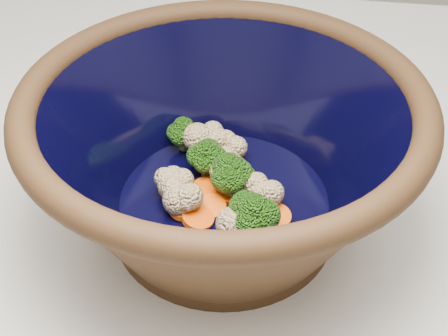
% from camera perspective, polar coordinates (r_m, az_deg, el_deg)
% --- Properties ---
extents(mixing_bowl, '(0.40, 0.40, 0.17)m').
position_cam_1_polar(mixing_bowl, '(0.59, 0.00, 1.19)').
color(mixing_bowl, black).
rests_on(mixing_bowl, counter).
extents(vegetable_pile, '(0.14, 0.16, 0.05)m').
position_cam_1_polar(vegetable_pile, '(0.62, -0.21, -0.83)').
color(vegetable_pile, '#608442').
rests_on(vegetable_pile, mixing_bowl).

